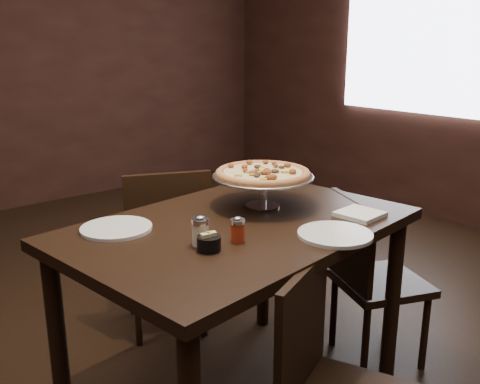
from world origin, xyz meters
TOP-DOWN VIEW (x-y plane):
  - room at (0.06, 0.03)m, footprint 6.04×7.04m
  - dining_table at (0.03, -0.01)m, footprint 1.43×1.05m
  - pizza_stand at (0.24, 0.08)m, footprint 0.43×0.43m
  - parmesan_shaker at (-0.22, -0.11)m, footprint 0.06×0.06m
  - pepper_flake_shaker at (-0.10, -0.17)m, footprint 0.05×0.05m
  - packet_caddy at (-0.23, -0.17)m, footprint 0.08×0.08m
  - napkin_stack at (0.46, -0.26)m, footprint 0.18×0.18m
  - plate_left at (-0.37, 0.21)m, footprint 0.26×0.26m
  - plate_near at (0.21, -0.35)m, footprint 0.27×0.27m
  - serving_spatula at (0.23, 0.02)m, footprint 0.18×0.18m
  - chair_far at (0.13, 0.70)m, footprint 0.55×0.55m
  - chair_near at (-0.04, -0.58)m, footprint 0.50×0.50m
  - chair_side at (0.73, -0.13)m, footprint 0.51×0.51m

SIDE VIEW (x-z plane):
  - chair_near at x=-0.04m, z-range 0.04..0.86m
  - chair_side at x=0.73m, z-range 0.04..0.87m
  - chair_far at x=0.13m, z-range 0.04..0.94m
  - dining_table at x=0.03m, z-range 0.30..1.13m
  - plate_left at x=-0.37m, z-range 0.83..0.84m
  - plate_near at x=0.21m, z-range 0.83..0.84m
  - napkin_stack at x=0.46m, z-range 0.83..0.84m
  - packet_caddy at x=-0.23m, z-range 0.82..0.89m
  - pepper_flake_shaker at x=-0.10m, z-range 0.82..0.92m
  - parmesan_shaker at x=-0.22m, z-range 0.82..0.93m
  - serving_spatula at x=0.23m, z-range 0.95..0.98m
  - pizza_stand at x=0.24m, z-range 0.88..1.06m
  - room at x=0.06m, z-range -0.02..2.82m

